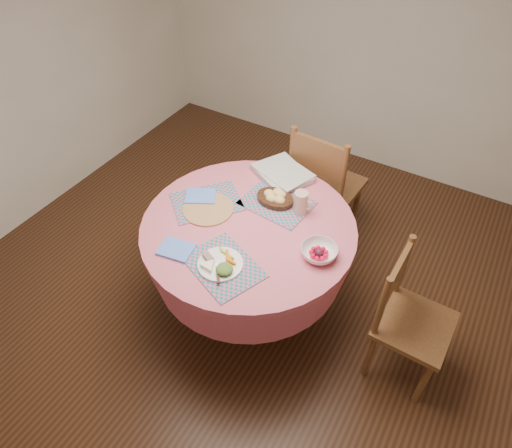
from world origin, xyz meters
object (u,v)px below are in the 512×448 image
(chair_right, at_px, (407,317))
(dinner_plate, at_px, (221,264))
(dining_table, at_px, (249,248))
(chair_back, at_px, (323,184))
(latte_mug, at_px, (301,203))
(fruit_bowl, at_px, (319,252))
(bread_bowl, at_px, (275,197))
(wicker_trivet, at_px, (208,209))

(chair_right, height_order, dinner_plate, chair_right)
(dining_table, xyz_separation_m, dinner_plate, (0.04, -0.35, 0.22))
(chair_back, relative_size, latte_mug, 7.01)
(latte_mug, height_order, fruit_bowl, latte_mug)
(chair_right, distance_m, bread_bowl, 1.01)
(dinner_plate, distance_m, fruit_bowl, 0.52)
(chair_back, bearing_deg, dining_table, 85.74)
(chair_back, relative_size, fruit_bowl, 4.47)
(chair_back, bearing_deg, wicker_trivet, 68.90)
(dining_table, bearing_deg, bread_bowl, 81.98)
(dining_table, xyz_separation_m, fruit_bowl, (0.45, -0.02, 0.22))
(dining_table, relative_size, wicker_trivet, 4.13)
(dinner_plate, xyz_separation_m, fruit_bowl, (0.40, 0.33, 0.01))
(bread_bowl, distance_m, latte_mug, 0.18)
(dinner_plate, bearing_deg, chair_back, 86.36)
(dinner_plate, height_order, fruit_bowl, fruit_bowl)
(dining_table, relative_size, bread_bowl, 5.39)
(chair_back, bearing_deg, latte_mug, 102.75)
(chair_right, height_order, chair_back, chair_back)
(dining_table, distance_m, wicker_trivet, 0.34)
(chair_back, xyz_separation_m, dinner_plate, (-0.07, -1.17, 0.25))
(wicker_trivet, xyz_separation_m, dinner_plate, (0.31, -0.33, 0.02))
(dining_table, bearing_deg, dinner_plate, -83.04)
(dining_table, distance_m, dinner_plate, 0.41)
(dining_table, height_order, wicker_trivet, wicker_trivet)
(chair_back, xyz_separation_m, bread_bowl, (-0.08, -0.57, 0.27))
(wicker_trivet, xyz_separation_m, fruit_bowl, (0.72, -0.00, 0.02))
(latte_mug, bearing_deg, dining_table, -130.51)
(dining_table, height_order, latte_mug, latte_mug)
(chair_right, relative_size, latte_mug, 6.17)
(wicker_trivet, xyz_separation_m, bread_bowl, (0.31, 0.26, 0.03))
(bread_bowl, distance_m, fruit_bowl, 0.49)
(chair_right, relative_size, dinner_plate, 3.67)
(fruit_bowl, bearing_deg, chair_back, 111.42)
(dinner_plate, bearing_deg, wicker_trivet, 133.29)
(latte_mug, bearing_deg, fruit_bowl, -47.50)
(wicker_trivet, bearing_deg, chair_back, 65.12)
(bread_bowl, bearing_deg, dining_table, -98.02)
(wicker_trivet, bearing_deg, bread_bowl, 40.68)
(fruit_bowl, bearing_deg, dinner_plate, -140.89)
(wicker_trivet, bearing_deg, fruit_bowl, -0.35)
(dinner_plate, xyz_separation_m, bread_bowl, (-0.01, 0.60, 0.01))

